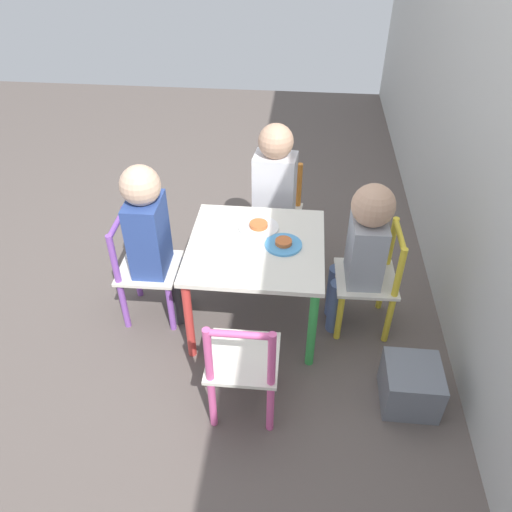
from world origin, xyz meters
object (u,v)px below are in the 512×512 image
at_px(plate_back, 283,244).
at_px(plate_left, 259,227).
at_px(child_front, 152,233).
at_px(chair_orange, 275,215).
at_px(chair_yellow, 371,281).
at_px(child_back, 362,245).
at_px(chair_purple, 144,270).
at_px(child_left, 274,186).
at_px(kids_table, 256,256).
at_px(chair_pink, 243,365).
at_px(storage_bin, 411,385).

bearing_deg(plate_back, plate_left, -135.00).
relative_size(child_front, plate_left, 4.36).
xyz_separation_m(chair_orange, chair_yellow, (0.48, 0.45, 0.00)).
bearing_deg(child_back, child_front, -90.38).
distance_m(chair_purple, child_front, 0.22).
relative_size(chair_purple, child_left, 0.67).
distance_m(chair_yellow, child_back, 0.20).
relative_size(kids_table, plate_left, 3.23).
bearing_deg(child_back, chair_orange, -142.97).
bearing_deg(plate_left, child_left, 172.06).
relative_size(chair_pink, plate_left, 2.90).
height_order(chair_purple, storage_bin, chair_purple).
distance_m(child_left, plate_left, 0.33).
xyz_separation_m(plate_back, storage_bin, (0.40, 0.53, -0.34)).
height_order(kids_table, chair_purple, chair_purple).
distance_m(kids_table, child_back, 0.45).
distance_m(chair_yellow, chair_pink, 0.72).
bearing_deg(kids_table, child_left, 174.12).
distance_m(child_back, plate_left, 0.45).
distance_m(chair_orange, plate_back, 0.54).
bearing_deg(child_front, storage_bin, -111.13).
xyz_separation_m(child_back, storage_bin, (0.42, 0.20, -0.35)).
bearing_deg(chair_purple, storage_bin, -110.11).
height_order(chair_pink, child_left, child_left).
bearing_deg(chair_purple, child_left, -51.63).
xyz_separation_m(kids_table, plate_back, (0.00, 0.11, 0.07)).
height_order(chair_pink, child_front, child_front).
xyz_separation_m(child_left, plate_back, (0.44, 0.07, -0.02)).
distance_m(chair_orange, chair_pink, 1.00).
xyz_separation_m(chair_orange, chair_pink, (1.00, -0.05, 0.00)).
bearing_deg(plate_back, child_front, -89.25).
xyz_separation_m(chair_purple, plate_left, (-0.12, 0.50, 0.18)).
bearing_deg(plate_back, chair_pink, -12.61).
xyz_separation_m(kids_table, storage_bin, (0.40, 0.64, -0.27)).
bearing_deg(child_back, chair_pink, -42.10).
bearing_deg(chair_orange, chair_yellow, -41.21).
bearing_deg(child_left, plate_back, -75.08).
bearing_deg(chair_yellow, plate_left, -103.02).
xyz_separation_m(plate_left, plate_back, (0.11, 0.11, 0.00)).
relative_size(child_left, storage_bin, 3.55).
distance_m(chair_pink, child_front, 0.70).
bearing_deg(plate_back, chair_yellow, 92.21).
height_order(chair_orange, chair_yellow, same).
bearing_deg(child_front, chair_orange, -45.20).
height_order(chair_purple, plate_left, chair_purple).
bearing_deg(chair_purple, kids_table, -90.00).
xyz_separation_m(chair_orange, plate_left, (0.38, -0.05, 0.18)).
distance_m(child_back, child_front, 0.88).
height_order(chair_orange, plate_left, chair_orange).
distance_m(kids_table, child_left, 0.45).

